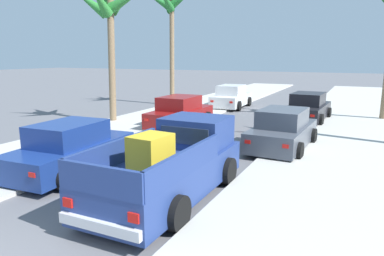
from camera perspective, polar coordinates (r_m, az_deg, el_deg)
The scene contains 12 objects.
sidewalk_left at distance 17.45m, azimuth -10.03°, elevation 0.04°, with size 4.78×60.00×0.12m, color beige.
sidewalk_right at distance 14.27m, azimuth 22.56°, elevation -3.23°, with size 4.78×60.00×0.12m, color beige.
curb_left at distance 16.90m, azimuth -7.30°, elevation -0.28°, with size 0.16×60.00×0.10m, color silver.
curb_right at distance 14.35m, azimuth 18.61°, elevation -2.91°, with size 0.16×60.00×0.10m, color silver.
pickup_truck at distance 8.90m, azimuth -3.10°, elevation -5.97°, with size 2.23×5.21×1.80m.
car_right_near at distance 24.43m, azimuth 6.31°, elevation 4.92°, with size 2.16×4.32×1.54m.
car_left_mid at distance 17.59m, azimuth -1.94°, elevation 2.46°, with size 2.04×4.27×1.54m.
car_right_mid at distance 20.19m, azimuth 18.07°, elevation 3.06°, with size 2.20×4.33×1.54m.
car_left_far at distance 11.31m, azimuth -18.84°, elevation -3.24°, with size 2.19×4.33×1.54m.
car_right_far at distance 13.80m, azimuth 14.31°, elevation -0.39°, with size 2.17×4.32×1.54m.
palm_tree_right_fore at distance 25.81m, azimuth -3.51°, elevation 18.10°, with size 3.24×3.76×7.83m.
palm_tree_left_mid at distance 19.28m, azimuth -13.16°, elevation 17.69°, with size 4.07×3.58×6.97m.
Camera 1 is at (5.34, -1.85, 3.46)m, focal length 33.26 mm.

